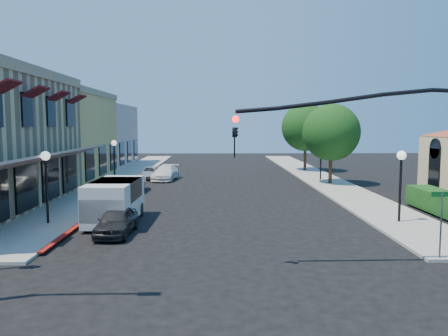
{
  "coord_description": "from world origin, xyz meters",
  "views": [
    {
      "loc": [
        -0.45,
        -12.73,
        4.84
      ],
      "look_at": [
        -0.01,
        9.54,
        2.6
      ],
      "focal_mm": 35.0,
      "sensor_mm": 36.0,
      "label": 1
    }
  ],
  "objects_px": {
    "street_tree_b": "(306,127)",
    "parked_car_d": "(151,173)",
    "parked_car_a": "(117,221)",
    "lamppost_right_far": "(321,149)",
    "signal_mast_arm": "(407,147)",
    "parked_car_b": "(136,184)",
    "street_tree_a": "(331,132)",
    "parked_car_c": "(165,173)",
    "lamppost_left_far": "(114,151)",
    "street_name_sign": "(442,214)",
    "lamppost_left_near": "(46,169)",
    "white_van": "(114,199)",
    "lamppost_right_near": "(401,168)"
  },
  "relations": [
    {
      "from": "street_tree_b",
      "to": "parked_car_d",
      "type": "bearing_deg",
      "value": -158.2
    },
    {
      "from": "parked_car_a",
      "to": "lamppost_right_far",
      "type": "bearing_deg",
      "value": 55.26
    },
    {
      "from": "signal_mast_arm",
      "to": "parked_car_b",
      "type": "distance_m",
      "value": 21.33
    },
    {
      "from": "street_tree_a",
      "to": "parked_car_c",
      "type": "distance_m",
      "value": 14.38
    },
    {
      "from": "signal_mast_arm",
      "to": "parked_car_d",
      "type": "xyz_separation_m",
      "value": [
        -12.06,
        24.5,
        -3.56
      ]
    },
    {
      "from": "signal_mast_arm",
      "to": "lamppost_left_far",
      "type": "bearing_deg",
      "value": 125.0
    },
    {
      "from": "street_name_sign",
      "to": "lamppost_left_near",
      "type": "relative_size",
      "value": 0.7
    },
    {
      "from": "signal_mast_arm",
      "to": "parked_car_c",
      "type": "distance_m",
      "value": 26.04
    },
    {
      "from": "lamppost_right_far",
      "to": "white_van",
      "type": "height_order",
      "value": "lamppost_right_far"
    },
    {
      "from": "street_tree_a",
      "to": "lamppost_right_near",
      "type": "distance_m",
      "value": 14.08
    },
    {
      "from": "street_tree_b",
      "to": "signal_mast_arm",
      "type": "relative_size",
      "value": 0.88
    },
    {
      "from": "street_name_sign",
      "to": "street_tree_a",
      "type": "bearing_deg",
      "value": 86.24
    },
    {
      "from": "lamppost_left_near",
      "to": "lamppost_left_far",
      "type": "distance_m",
      "value": 14.0
    },
    {
      "from": "street_tree_a",
      "to": "signal_mast_arm",
      "type": "height_order",
      "value": "street_tree_a"
    },
    {
      "from": "signal_mast_arm",
      "to": "lamppost_right_far",
      "type": "height_order",
      "value": "signal_mast_arm"
    },
    {
      "from": "street_tree_b",
      "to": "signal_mast_arm",
      "type": "xyz_separation_m",
      "value": [
        -2.94,
        -30.5,
        -0.46
      ]
    },
    {
      "from": "signal_mast_arm",
      "to": "lamppost_right_far",
      "type": "bearing_deg",
      "value": 83.3
    },
    {
      "from": "signal_mast_arm",
      "to": "parked_car_d",
      "type": "bearing_deg",
      "value": 116.2
    },
    {
      "from": "lamppost_right_near",
      "to": "parked_car_a",
      "type": "bearing_deg",
      "value": -172.22
    },
    {
      "from": "lamppost_right_near",
      "to": "parked_car_c",
      "type": "xyz_separation_m",
      "value": [
        -13.3,
        17.0,
        -2.11
      ]
    },
    {
      "from": "lamppost_right_far",
      "to": "parked_car_c",
      "type": "height_order",
      "value": "lamppost_right_far"
    },
    {
      "from": "lamppost_right_far",
      "to": "parked_car_a",
      "type": "xyz_separation_m",
      "value": [
        -13.3,
        -17.82,
        -2.14
      ]
    },
    {
      "from": "street_name_sign",
      "to": "parked_car_b",
      "type": "relative_size",
      "value": 0.77
    },
    {
      "from": "lamppost_right_far",
      "to": "white_van",
      "type": "bearing_deg",
      "value": -131.82
    },
    {
      "from": "parked_car_a",
      "to": "parked_car_c",
      "type": "distance_m",
      "value": 18.82
    },
    {
      "from": "signal_mast_arm",
      "to": "lamppost_left_near",
      "type": "relative_size",
      "value": 2.24
    },
    {
      "from": "street_tree_b",
      "to": "lamppost_left_far",
      "type": "bearing_deg",
      "value": -149.97
    },
    {
      "from": "lamppost_right_near",
      "to": "parked_car_a",
      "type": "distance_m",
      "value": 13.59
    },
    {
      "from": "parked_car_b",
      "to": "signal_mast_arm",
      "type": "bearing_deg",
      "value": -59.05
    },
    {
      "from": "parked_car_c",
      "to": "street_tree_a",
      "type": "bearing_deg",
      "value": -5.17
    },
    {
      "from": "street_tree_b",
      "to": "lamppost_right_near",
      "type": "bearing_deg",
      "value": -90.72
    },
    {
      "from": "lamppost_right_near",
      "to": "street_tree_a",
      "type": "bearing_deg",
      "value": 88.77
    },
    {
      "from": "street_tree_a",
      "to": "parked_car_b",
      "type": "xyz_separation_m",
      "value": [
        -15.0,
        -3.27,
        -3.66
      ]
    },
    {
      "from": "lamppost_left_far",
      "to": "parked_car_b",
      "type": "bearing_deg",
      "value": -54.89
    },
    {
      "from": "parked_car_b",
      "to": "lamppost_left_far",
      "type": "bearing_deg",
      "value": 121.07
    },
    {
      "from": "signal_mast_arm",
      "to": "lamppost_left_far",
      "type": "xyz_separation_m",
      "value": [
        -14.36,
        20.5,
        -1.35
      ]
    },
    {
      "from": "street_tree_a",
      "to": "lamppost_right_near",
      "type": "bearing_deg",
      "value": -91.23
    },
    {
      "from": "lamppost_left_near",
      "to": "lamppost_left_far",
      "type": "height_order",
      "value": "same"
    },
    {
      "from": "lamppost_right_near",
      "to": "parked_car_a",
      "type": "relative_size",
      "value": 1.02
    },
    {
      "from": "street_tree_a",
      "to": "lamppost_right_far",
      "type": "xyz_separation_m",
      "value": [
        -0.3,
        2.0,
        -1.46
      ]
    },
    {
      "from": "lamppost_left_far",
      "to": "parked_car_d",
      "type": "height_order",
      "value": "lamppost_left_far"
    },
    {
      "from": "parked_car_a",
      "to": "lamppost_right_near",
      "type": "bearing_deg",
      "value": 9.78
    },
    {
      "from": "lamppost_right_far",
      "to": "parked_car_b",
      "type": "bearing_deg",
      "value": -160.27
    },
    {
      "from": "lamppost_left_near",
      "to": "parked_car_a",
      "type": "xyz_separation_m",
      "value": [
        3.7,
        -1.82,
        -2.14
      ]
    },
    {
      "from": "lamppost_left_far",
      "to": "lamppost_right_near",
      "type": "xyz_separation_m",
      "value": [
        17.0,
        -14.0,
        0.0
      ]
    },
    {
      "from": "lamppost_left_near",
      "to": "lamppost_right_far",
      "type": "distance_m",
      "value": 23.35
    },
    {
      "from": "street_tree_a",
      "to": "street_tree_b",
      "type": "relative_size",
      "value": 0.92
    },
    {
      "from": "street_tree_b",
      "to": "lamppost_left_far",
      "type": "distance_m",
      "value": 20.06
    },
    {
      "from": "signal_mast_arm",
      "to": "street_name_sign",
      "type": "distance_m",
      "value": 2.98
    },
    {
      "from": "lamppost_right_far",
      "to": "parked_car_d",
      "type": "xyz_separation_m",
      "value": [
        -14.7,
        2.0,
        -2.21
      ]
    }
  ]
}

